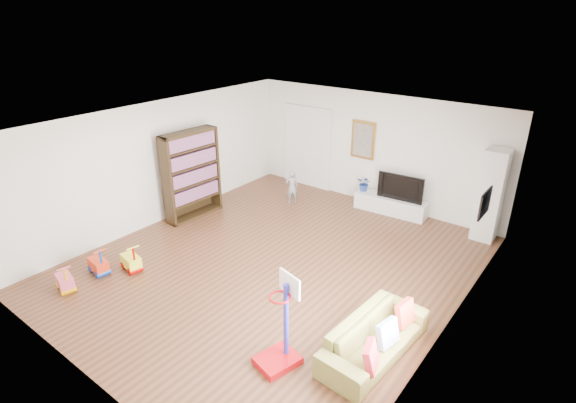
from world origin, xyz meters
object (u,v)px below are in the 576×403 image
Objects in this scene: sofa at (375,337)px; basketball_hoop at (277,323)px; media_console at (390,205)px; bookshelf at (192,175)px.

basketball_hoop is (-0.96, -0.99, 0.41)m from sofa.
media_console is 4.68m from bookshelf.
basketball_hoop is (0.94, -5.45, 0.49)m from media_console.
basketball_hoop is at bearing -25.98° from bookshelf.
media_console is 4.85m from sofa.
bookshelf is 1.07× the size of sofa.
media_console is 5.56m from basketball_hoop.
bookshelf is 1.47× the size of basketball_hoop.
bookshelf is at bearing 165.13° from basketball_hoop.
sofa is (1.90, -4.46, 0.08)m from media_console.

